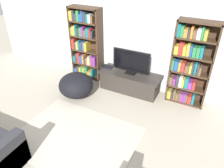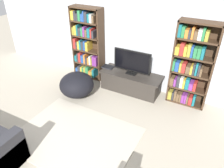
{
  "view_description": "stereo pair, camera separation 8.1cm",
  "coord_description": "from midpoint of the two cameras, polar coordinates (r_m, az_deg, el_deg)",
  "views": [
    {
      "loc": [
        1.67,
        -0.33,
        2.94
      ],
      "look_at": [
        -0.0,
        2.92,
        0.7
      ],
      "focal_mm": 35.0,
      "sensor_mm": 36.0,
      "label": 1
    },
    {
      "loc": [
        1.75,
        -0.3,
        2.94
      ],
      "look_at": [
        -0.0,
        2.92,
        0.7
      ],
      "focal_mm": 35.0,
      "sensor_mm": 36.0,
      "label": 2
    }
  ],
  "objects": [
    {
      "name": "wall_back",
      "position": [
        5.13,
        6.45,
        12.59
      ],
      "size": [
        8.8,
        0.06,
        2.6
      ],
      "color": "silver",
      "rests_on": "ground_plane"
    },
    {
      "name": "bookshelf_left",
      "position": [
        5.7,
        -7.28,
        10.28
      ],
      "size": [
        0.82,
        0.3,
        1.84
      ],
      "color": "#422D1E",
      "rests_on": "ground_plane"
    },
    {
      "name": "bookshelf_right",
      "position": [
        4.84,
        19.1,
        4.68
      ],
      "size": [
        0.82,
        0.3,
        1.84
      ],
      "color": "#422D1E",
      "rests_on": "ground_plane"
    },
    {
      "name": "tv_stand",
      "position": [
        5.29,
        4.3,
        0.58
      ],
      "size": [
        1.47,
        0.55,
        0.46
      ],
      "color": "#332D28",
      "rests_on": "ground_plane"
    },
    {
      "name": "television",
      "position": [
        5.04,
        4.55,
        5.85
      ],
      "size": [
        0.89,
        0.16,
        0.58
      ],
      "color": "black",
      "rests_on": "tv_stand"
    },
    {
      "name": "laptop",
      "position": [
        5.45,
        -1.78,
        4.49
      ],
      "size": [
        0.28,
        0.21,
        0.03
      ],
      "color": "#28282D",
      "rests_on": "tv_stand"
    },
    {
      "name": "area_rug",
      "position": [
        4.19,
        -9.83,
        -13.57
      ],
      "size": [
        2.16,
        1.63,
        0.02
      ],
      "color": "beige",
      "rests_on": "ground_plane"
    },
    {
      "name": "beanbag_ottoman",
      "position": [
        5.13,
        -9.83,
        -0.3
      ],
      "size": [
        0.79,
        0.79,
        0.57
      ],
      "primitive_type": "ellipsoid",
      "color": "black",
      "rests_on": "ground_plane"
    }
  ]
}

